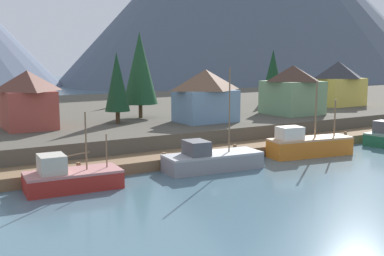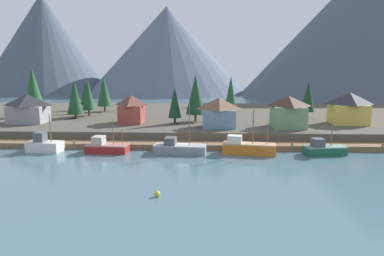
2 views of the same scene
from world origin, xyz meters
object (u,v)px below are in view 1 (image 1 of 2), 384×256
Objects in this scene: house_blue at (206,95)px; conifer_mid_left at (117,82)px; fishing_boat_orange at (308,145)px; conifer_far_right at (141,67)px; fishing_boat_red at (70,177)px; house_red at (28,99)px; house_yellow at (338,83)px; fishing_boat_grey at (211,160)px; conifer_near_right at (140,68)px; conifer_far_left at (273,71)px; house_green at (292,89)px.

house_blue is 10.64m from conifer_mid_left.
conifer_far_right is (-0.33, 40.16, 7.36)m from fishing_boat_orange.
house_red is at bearing 90.88° from fishing_boat_red.
conifer_mid_left reaches higher than fishing_boat_red.
fishing_boat_red is 52.82m from house_yellow.
house_yellow reaches higher than house_blue.
fishing_boat_orange is at bearing -69.80° from house_blue.
house_red is at bearing -136.74° from conifer_far_right.
house_red is at bearing 129.43° from fishing_boat_grey.
conifer_near_right reaches higher than house_blue.
fishing_boat_orange is at bearing 4.77° from fishing_boat_grey.
fishing_boat_red is 26.31m from conifer_near_right.
fishing_boat_red is 0.83× the size of conifer_far_left.
conifer_near_right is (-5.16, 7.47, 3.13)m from house_blue.
house_green is at bearing -160.71° from house_yellow.
fishing_boat_red is at bearing -148.73° from house_blue.
house_yellow reaches higher than fishing_boat_grey.
house_green is at bearing 24.06° from fishing_boat_red.
house_green is (9.85, 13.13, 4.74)m from fishing_boat_orange.
fishing_boat_orange is at bearing -49.37° from conifer_mid_left.
house_yellow is 48.53m from house_red.
house_green is (21.91, 13.11, 4.96)m from fishing_boat_grey.
house_red is (-48.52, -0.52, -0.40)m from house_yellow.
conifer_far_right is at bearing 61.94° from fishing_boat_red.
house_blue is 0.78× the size of conifer_far_left.
conifer_far_left is at bearing 129.26° from house_yellow.
house_red reaches higher than house_blue.
conifer_near_right reaches higher than house_green.
house_red is 42.80m from conifer_far_left.
house_green is at bearing -7.59° from house_red.
fishing_boat_orange is 17.08m from house_green.
conifer_mid_left reaches higher than fishing_boat_grey.
house_yellow is (36.35, 18.17, 5.19)m from fishing_boat_grey.
conifer_mid_left is (-24.15, 3.54, 1.48)m from house_green.
fishing_boat_red is at bearing -148.50° from conifer_far_left.
conifer_near_right is at bearing 160.59° from house_green.
conifer_far_right is at bearing 99.61° from fishing_boat_orange.
house_blue is 0.70× the size of conifer_far_right.
conifer_near_right is at bearing 36.77° from conifer_mid_left.
fishing_boat_red is 13.03m from fishing_boat_grey.
house_green is at bearing -19.41° from conifer_near_right.
fishing_boat_red is 50.58m from conifer_far_left.
conifer_near_right reaches higher than house_red.
house_green is 0.77× the size of conifer_far_left.
fishing_boat_orange is 1.48× the size of house_red.
fishing_boat_orange is 22.83m from conifer_mid_left.
fishing_boat_red is 0.74× the size of conifer_far_right.
house_blue is at bearing -177.82° from house_green.
conifer_far_right is at bearing 110.64° from house_green.
conifer_far_left is (22.26, 13.75, 2.16)m from house_blue.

